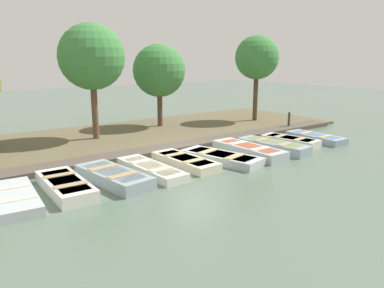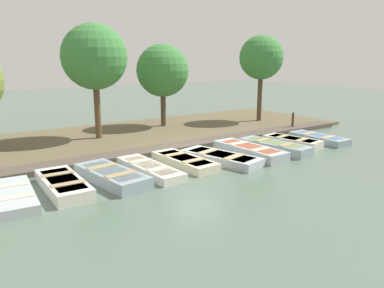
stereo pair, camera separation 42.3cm
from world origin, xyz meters
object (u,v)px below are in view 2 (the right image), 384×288
(rowboat_8, at_px, (292,141))
(park_tree_right, at_px, (261,58))
(mooring_post_far, at_px, (293,121))
(park_tree_left, at_px, (94,57))
(park_tree_center, at_px, (163,71))
(rowboat_4, at_px, (184,161))
(rowboat_7, at_px, (275,146))
(rowboat_5, at_px, (221,158))
(rowboat_9, at_px, (319,138))
(rowboat_0, at_px, (12,196))
(rowboat_2, at_px, (112,176))
(rowboat_3, at_px, (150,169))
(rowboat_6, at_px, (249,150))
(rowboat_1, at_px, (63,184))

(rowboat_8, xyz_separation_m, park_tree_right, (-5.56, 3.26, 3.93))
(mooring_post_far, bearing_deg, rowboat_8, -49.66)
(rowboat_8, xyz_separation_m, park_tree_left, (-6.34, -7.31, 3.98))
(mooring_post_far, distance_m, park_tree_center, 8.13)
(rowboat_4, distance_m, rowboat_7, 4.66)
(rowboat_5, bearing_deg, rowboat_9, 77.15)
(rowboat_9, bearing_deg, park_tree_right, 166.59)
(rowboat_0, bearing_deg, rowboat_7, 93.74)
(park_tree_center, bearing_deg, rowboat_2, -40.81)
(rowboat_3, bearing_deg, mooring_post_far, 100.66)
(park_tree_right, bearing_deg, rowboat_5, -53.56)
(rowboat_8, bearing_deg, rowboat_6, -95.19)
(rowboat_6, distance_m, rowboat_9, 4.77)
(rowboat_1, distance_m, rowboat_9, 12.73)
(rowboat_2, bearing_deg, rowboat_4, 86.84)
(rowboat_5, distance_m, rowboat_9, 6.45)
(rowboat_0, relative_size, park_tree_right, 0.57)
(rowboat_4, bearing_deg, park_tree_right, 116.76)
(rowboat_8, height_order, park_tree_center, park_tree_center)
(rowboat_3, xyz_separation_m, park_tree_right, (-5.54, 11.08, 3.96))
(rowboat_9, bearing_deg, rowboat_6, -88.64)
(rowboat_9, height_order, park_tree_left, park_tree_left)
(rowboat_2, height_order, park_tree_center, park_tree_center)
(rowboat_7, height_order, park_tree_right, park_tree_right)
(rowboat_4, bearing_deg, rowboat_3, -89.83)
(rowboat_2, height_order, rowboat_6, rowboat_6)
(rowboat_3, xyz_separation_m, rowboat_7, (0.35, 6.24, 0.05))
(rowboat_1, xyz_separation_m, rowboat_3, (-0.10, 3.18, -0.05))
(rowboat_2, distance_m, rowboat_4, 3.18)
(mooring_post_far, xyz_separation_m, park_tree_right, (-3.02, 0.27, 3.58))
(mooring_post_far, bearing_deg, rowboat_9, -24.42)
(rowboat_2, bearing_deg, rowboat_5, 79.89)
(rowboat_2, height_order, rowboat_9, rowboat_2)
(rowboat_9, distance_m, park_tree_center, 9.49)
(rowboat_1, xyz_separation_m, park_tree_left, (-6.42, 3.68, 3.96))
(rowboat_0, bearing_deg, rowboat_9, 94.38)
(rowboat_0, relative_size, rowboat_6, 0.88)
(mooring_post_far, xyz_separation_m, park_tree_left, (-3.80, -10.30, 3.63))
(rowboat_7, xyz_separation_m, park_tree_right, (-5.89, 4.84, 3.91))
(rowboat_4, relative_size, rowboat_9, 1.05)
(park_tree_center, bearing_deg, rowboat_7, 9.14)
(rowboat_1, distance_m, park_tree_left, 8.39)
(rowboat_2, bearing_deg, rowboat_9, 81.77)
(park_tree_left, bearing_deg, rowboat_3, -4.57)
(rowboat_8, xyz_separation_m, park_tree_center, (-7.45, -2.83, 3.20))
(rowboat_9, height_order, mooring_post_far, mooring_post_far)
(park_tree_left, bearing_deg, park_tree_right, 85.78)
(rowboat_1, bearing_deg, park_tree_right, 113.03)
(rowboat_9, height_order, park_tree_right, park_tree_right)
(rowboat_5, xyz_separation_m, mooring_post_far, (-2.87, 7.71, 0.36))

